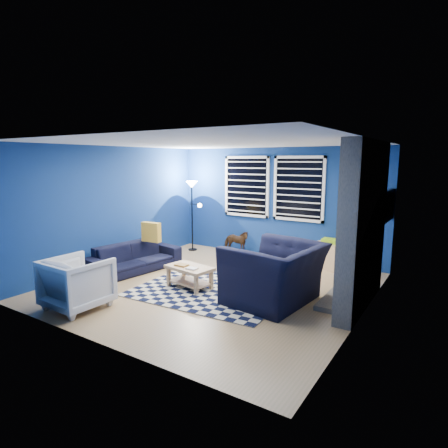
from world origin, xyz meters
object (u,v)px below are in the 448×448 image
object	(u,v)px
armchair_big	(275,273)
floor_lamp	(192,194)
coffee_table	(189,272)
rocking_horse	(236,241)
tv	(388,206)
armchair_bent	(77,283)
cabinet	(330,255)
sofa	(134,257)

from	to	relation	value
armchair_big	floor_lamp	distance (m)	3.90
armchair_big	floor_lamp	bearing A→B (deg)	-116.68
coffee_table	rocking_horse	bearing A→B (deg)	101.46
tv	rocking_horse	size ratio (longest dim) A/B	1.59
armchair_bent	coffee_table	world-z (taller)	armchair_bent
tv	coffee_table	bearing A→B (deg)	-140.22
armchair_bent	cabinet	size ratio (longest dim) A/B	1.14
coffee_table	armchair_big	bearing A→B (deg)	7.92
cabinet	armchair_bent	bearing A→B (deg)	-96.83
sofa	floor_lamp	bearing A→B (deg)	9.77
armchair_bent	coffee_table	distance (m)	1.84
coffee_table	cabinet	size ratio (longest dim) A/B	1.17
tv	cabinet	world-z (taller)	tv
sofa	coffee_table	bearing A→B (deg)	-90.45
tv	sofa	world-z (taller)	tv
armchair_bent	rocking_horse	xyz separation A→B (m)	(0.39, 4.01, -0.05)
armchair_bent	floor_lamp	bearing A→B (deg)	-77.39
rocking_horse	floor_lamp	distance (m)	1.58
tv	coffee_table	world-z (taller)	tv
sofa	floor_lamp	world-z (taller)	floor_lamp
floor_lamp	tv	bearing A→B (deg)	0.53
sofa	rocking_horse	size ratio (longest dim) A/B	3.04
rocking_horse	coffee_table	xyz separation A→B (m)	(0.49, -2.40, -0.05)
armchair_big	coffee_table	size ratio (longest dim) A/B	1.63
sofa	cabinet	xyz separation A→B (m)	(3.26, 2.33, -0.01)
armchair_big	coffee_table	bearing A→B (deg)	-75.95
armchair_big	armchair_bent	bearing A→B (deg)	-46.73
cabinet	floor_lamp	distance (m)	3.54
armchair_bent	coffee_table	xyz separation A→B (m)	(0.88, 1.61, -0.11)
floor_lamp	armchair_bent	bearing A→B (deg)	-78.70
cabinet	floor_lamp	size ratio (longest dim) A/B	0.44
cabinet	sofa	bearing A→B (deg)	-119.59
sofa	cabinet	size ratio (longest dim) A/B	2.54
rocking_horse	floor_lamp	size ratio (longest dim) A/B	0.37
sofa	floor_lamp	xyz separation A→B (m)	(-0.08, 2.04, 1.12)
cabinet	coffee_table	bearing A→B (deg)	-98.69
rocking_horse	cabinet	size ratio (longest dim) A/B	0.84
sofa	armchair_big	bearing A→B (deg)	-82.60
armchair_bent	rocking_horse	size ratio (longest dim) A/B	1.36
cabinet	floor_lamp	world-z (taller)	floor_lamp
tv	sofa	distance (m)	4.94
rocking_horse	coffee_table	distance (m)	2.45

